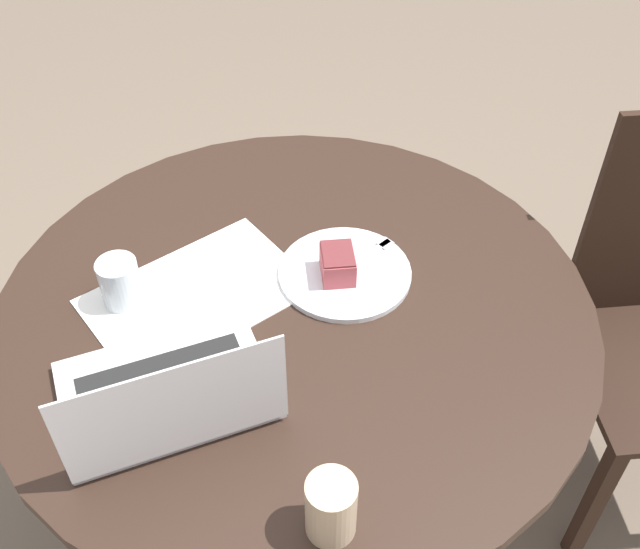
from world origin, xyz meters
name	(u,v)px	position (x,y,z in m)	size (l,w,h in m)	color
ground_plane	(301,504)	(0.00, 0.00, 0.00)	(12.00, 12.00, 0.00)	#6B5B4C
dining_table	(296,346)	(0.00, 0.00, 0.63)	(1.14, 1.14, 0.75)	black
paper_document	(197,295)	(-0.05, 0.18, 0.76)	(0.48, 0.43, 0.00)	white
plate	(345,273)	(0.11, -0.06, 0.76)	(0.26, 0.26, 0.01)	silver
cake_slice	(338,264)	(0.10, -0.05, 0.79)	(0.10, 0.09, 0.06)	#B74C51
fork	(367,256)	(0.17, -0.08, 0.77)	(0.17, 0.09, 0.00)	silver
coffee_glass	(331,508)	(-0.39, -0.24, 0.81)	(0.07, 0.07, 0.11)	#C6AD89
water_glass	(120,283)	(-0.12, 0.30, 0.80)	(0.08, 0.08, 0.10)	silver
laptop	(168,394)	(-0.30, 0.09, 0.79)	(0.42, 0.42, 0.21)	silver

